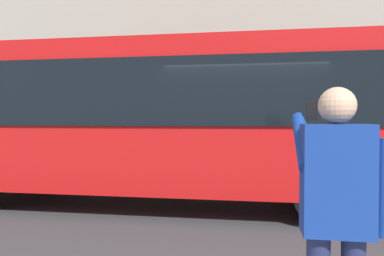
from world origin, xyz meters
name	(u,v)px	position (x,y,z in m)	size (l,w,h in m)	color
ground_plane	(245,211)	(0.00, 0.00, 0.00)	(60.00, 60.00, 0.00)	#38383A
red_bus	(153,118)	(1.77, -0.22, 1.68)	(9.05, 2.54, 3.08)	red
pedestrian_photographer	(337,206)	(-0.64, 4.43, 1.14)	(0.53, 0.52, 1.70)	#1E2347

